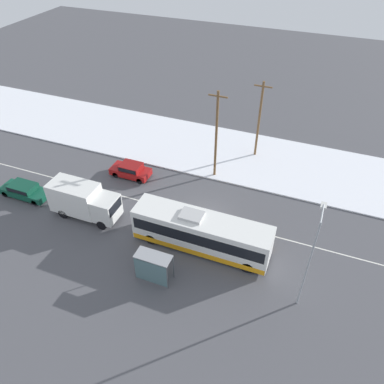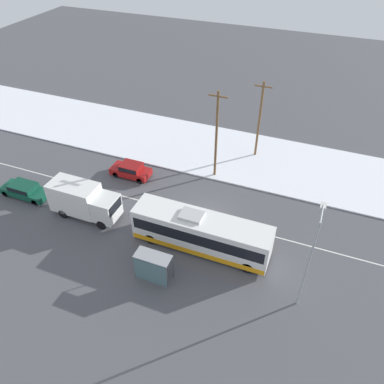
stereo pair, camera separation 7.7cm
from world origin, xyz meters
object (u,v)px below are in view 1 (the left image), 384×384
Objects in this scene: city_bus at (201,233)px; sedan_car at (131,170)px; bus_shelter at (152,266)px; pedestrian_at_stop at (163,261)px; utility_pole_snowlot at (259,119)px; box_truck at (83,200)px; parked_car_near_truck at (24,190)px; streetlamp at (311,253)px; utility_pole_roadside at (216,135)px.

sedan_car is (-10.01, 6.52, -0.83)m from city_bus.
city_bus is 2.77× the size of sedan_car.
sedan_car is at bearing 125.53° from bus_shelter.
city_bus is at bearing 61.71° from pedestrian_at_stop.
box_truck is at bearing -127.97° from utility_pole_snowlot.
box_truck is 0.73× the size of utility_pole_snowlot.
pedestrian_at_stop is at bearing -11.83° from parked_car_near_truck.
box_truck is 0.78× the size of streetlamp.
pedestrian_at_stop is 13.58m from utility_pole_roadside.
box_truck is (-10.97, -0.15, 0.12)m from city_bus.
city_bus is 2.35× the size of parked_car_near_truck.
box_truck is at bearing -1.43° from parked_car_near_truck.
city_bus is at bearing 146.93° from sedan_car.
parked_car_near_truck is at bearing -141.37° from utility_pole_snowlot.
utility_pole_roadside reaches higher than parked_car_near_truck.
utility_pole_roadside reaches higher than city_bus.
city_bus is 1.80× the size of box_truck.
city_bus is at bearing 0.81° from box_truck.
sedan_car is (0.96, 6.67, -0.95)m from box_truck.
utility_pole_snowlot is at bearing 81.91° from pedestrian_at_stop.
utility_pole_roadside is at bearing -119.52° from utility_pole_snowlot.
utility_pole_snowlot reaches higher than parked_car_near_truck.
bus_shelter is 19.81m from utility_pole_snowlot.
pedestrian_at_stop is 0.23× the size of streetlamp.
box_truck is 19.30m from utility_pole_snowlot.
utility_pole_roadside reaches higher than box_truck.
box_truck is 6.81m from sedan_car.
pedestrian_at_stop is 1.32m from bus_shelter.
box_truck is at bearing 153.85° from bus_shelter.
utility_pole_snowlot reaches higher than city_bus.
sedan_car is at bearing 146.93° from city_bus.
city_bus is at bearing 164.99° from streetlamp.
pedestrian_at_stop is 0.21× the size of utility_pole_snowlot.
bus_shelter is at bearing -26.15° from box_truck.
pedestrian_at_stop is at bearing 72.67° from bus_shelter.
streetlamp is at bearing -15.01° from city_bus.
utility_pole_roadside reaches higher than bus_shelter.
pedestrian_at_stop is at bearing -173.47° from streetlamp.
utility_pole_snowlot is at bearing 52.03° from box_truck.
streetlamp is 18.65m from utility_pole_snowlot.
streetlamp is at bearing 154.42° from sedan_car.
utility_pole_snowlot is (10.80, 8.39, 3.62)m from sedan_car.
bus_shelter is 0.32× the size of utility_pole_snowlot.
city_bus is 1.22× the size of utility_pole_roadside.
city_bus is 11.97m from sedan_car.
utility_pole_roadside is at bearing 91.51° from pedestrian_at_stop.
utility_pole_roadside is at bearing 102.43° from city_bus.
bus_shelter reaches higher than sedan_car.
parked_car_near_truck is 0.56× the size of utility_pole_snowlot.
box_truck is 6.95m from parked_car_near_truck.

